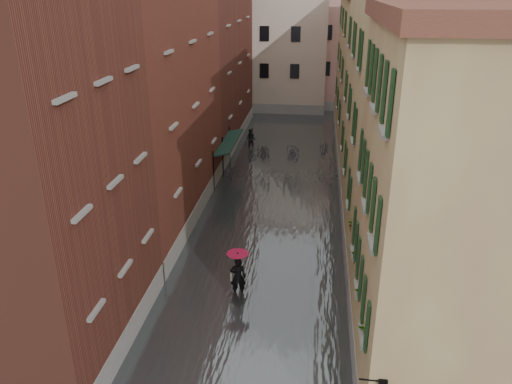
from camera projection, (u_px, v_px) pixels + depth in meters
The scene contains 16 objects.
ground at pixel (247, 322), 19.84m from camera, with size 120.00×120.00×0.00m, color #545456.
floodwater at pixel (276, 193), 31.70m from camera, with size 10.00×60.00×0.20m, color #444A4C.
building_left_near at pixel (26, 180), 16.30m from camera, with size 6.00×8.00×13.00m, color brown.
building_left_mid at pixel (140, 110), 26.47m from camera, with size 6.00×14.00×12.50m, color #5D221D.
building_left_far at pixel (202, 57), 39.90m from camera, with size 6.00×16.00×14.00m, color brown.
building_right_near at pixel (467, 224), 14.99m from camera, with size 6.00×8.00×11.50m, color #916A4B.
building_right_mid at pixel (411, 113), 24.77m from camera, with size 6.00×14.00×13.00m, color tan.
building_right_far at pixel (379, 76), 38.79m from camera, with size 6.00×16.00×11.50m, color #916A4B.
building_end_cream at pixel (269, 45), 52.46m from camera, with size 12.00×9.00×13.00m, color beige.
building_end_pink at pixel (354, 48), 53.45m from camera, with size 10.00×9.00×12.00m, color #A67C75.
awning_near at pixel (225, 149), 32.51m from camera, with size 1.09×3.26×2.80m.
awning_far at pixel (232, 137), 35.14m from camera, with size 1.09×2.86×2.80m.
wall_lantern at pixel (382, 384), 12.70m from camera, with size 0.71×0.22×0.35m.
window_planters at pixel (361, 263), 17.20m from camera, with size 0.59×7.73×0.84m.
pedestrian_main at pixel (238, 271), 21.05m from camera, with size 0.95×0.95×2.06m.
pedestrian_far at pixel (251, 139), 40.17m from camera, with size 0.81×0.63×1.67m, color black.
Camera 1 is at (2.36, -16.14, 12.43)m, focal length 35.00 mm.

